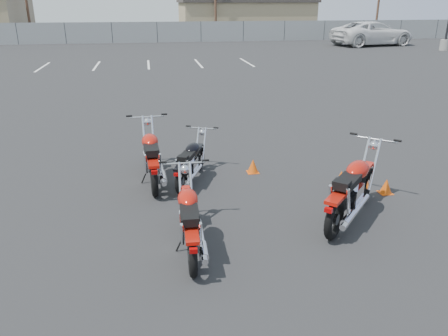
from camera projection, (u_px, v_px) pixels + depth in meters
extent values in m
plane|color=black|center=(219.00, 215.00, 7.69)|extent=(120.00, 120.00, 0.00)
torus|color=black|center=(150.00, 153.00, 9.80)|extent=(0.15, 0.67, 0.67)
cylinder|color=silver|center=(150.00, 153.00, 9.80)|extent=(0.12, 0.18, 0.18)
torus|color=black|center=(154.00, 180.00, 8.33)|extent=(0.15, 0.67, 0.67)
cylinder|color=silver|center=(154.00, 180.00, 8.33)|extent=(0.12, 0.18, 0.18)
cube|color=black|center=(152.00, 163.00, 9.05)|extent=(0.16, 1.17, 0.07)
cube|color=silver|center=(152.00, 161.00, 8.97)|extent=(0.33, 0.43, 0.33)
cylinder|color=silver|center=(151.00, 152.00, 8.90)|extent=(0.23, 0.29, 0.29)
ellipsoid|color=#AF150A|center=(150.00, 141.00, 9.08)|extent=(0.36, 0.66, 0.28)
cube|color=black|center=(151.00, 150.00, 8.60)|extent=(0.31, 0.62, 0.11)
cube|color=black|center=(152.00, 153.00, 8.33)|extent=(0.25, 0.21, 0.13)
cube|color=#AF150A|center=(153.00, 163.00, 8.18)|extent=(0.22, 0.47, 0.06)
cube|color=#AF150A|center=(149.00, 138.00, 9.67)|extent=(0.16, 0.38, 0.04)
cylinder|color=silver|center=(160.00, 163.00, 8.41)|extent=(0.06, 0.21, 0.44)
cylinder|color=silver|center=(146.00, 164.00, 8.35)|extent=(0.06, 0.21, 0.44)
cylinder|color=silver|center=(162.00, 172.00, 8.80)|extent=(0.15, 1.23, 0.14)
cylinder|color=silver|center=(163.00, 177.00, 8.47)|extent=(0.15, 0.40, 0.15)
cylinder|color=silver|center=(153.00, 136.00, 9.81)|extent=(0.07, 0.45, 0.88)
cylinder|color=silver|center=(144.00, 137.00, 9.77)|extent=(0.07, 0.45, 0.88)
sphere|color=silver|center=(147.00, 122.00, 9.85)|extent=(0.18, 0.18, 0.18)
cylinder|color=silver|center=(147.00, 117.00, 9.83)|extent=(0.78, 0.06, 0.03)
cylinder|color=black|center=(164.00, 114.00, 9.87)|extent=(0.13, 0.05, 0.04)
cylinder|color=black|center=(129.00, 116.00, 9.72)|extent=(0.13, 0.05, 0.04)
cylinder|color=black|center=(145.00, 175.00, 8.99)|extent=(0.18, 0.03, 0.33)
cube|color=#990505|center=(154.00, 172.00, 7.94)|extent=(0.11, 0.07, 0.07)
torus|color=black|center=(199.00, 158.00, 9.65)|extent=(0.30, 0.54, 0.54)
cylinder|color=silver|center=(199.00, 158.00, 9.65)|extent=(0.14, 0.17, 0.15)
torus|color=black|center=(181.00, 181.00, 8.46)|extent=(0.30, 0.54, 0.54)
cylinder|color=silver|center=(181.00, 181.00, 8.46)|extent=(0.14, 0.17, 0.15)
cube|color=black|center=(191.00, 167.00, 9.04)|extent=(0.45, 0.91, 0.05)
cube|color=silver|center=(190.00, 165.00, 8.98)|extent=(0.37, 0.42, 0.27)
cylinder|color=silver|center=(190.00, 158.00, 8.92)|extent=(0.25, 0.28, 0.24)
ellipsoid|color=black|center=(193.00, 149.00, 9.07)|extent=(0.46, 0.59, 0.23)
cube|color=black|center=(186.00, 157.00, 8.68)|extent=(0.41, 0.55, 0.09)
cube|color=black|center=(183.00, 159.00, 8.46)|extent=(0.25, 0.23, 0.11)
cube|color=black|center=(180.00, 167.00, 8.34)|extent=(0.30, 0.41, 0.05)
cube|color=black|center=(199.00, 146.00, 9.55)|extent=(0.23, 0.33, 0.04)
cylinder|color=silver|center=(188.00, 168.00, 8.48)|extent=(0.11, 0.17, 0.36)
cylinder|color=silver|center=(177.00, 167.00, 8.52)|extent=(0.11, 0.17, 0.36)
cylinder|color=silver|center=(194.00, 175.00, 8.78)|extent=(0.46, 0.95, 0.12)
cylinder|color=silver|center=(190.00, 179.00, 8.51)|extent=(0.22, 0.34, 0.12)
cylinder|color=silver|center=(204.00, 145.00, 9.63)|extent=(0.18, 0.35, 0.72)
cylinder|color=silver|center=(197.00, 144.00, 9.67)|extent=(0.18, 0.35, 0.72)
sphere|color=silver|center=(202.00, 132.00, 9.70)|extent=(0.19, 0.19, 0.15)
cylinder|color=silver|center=(202.00, 128.00, 9.68)|extent=(0.60, 0.27, 0.03)
cylinder|color=black|center=(216.00, 128.00, 9.59)|extent=(0.11, 0.07, 0.03)
cylinder|color=black|center=(188.00, 126.00, 9.72)|extent=(0.11, 0.07, 0.03)
cylinder|color=black|center=(184.00, 176.00, 9.05)|extent=(0.14, 0.07, 0.27)
cube|color=#990505|center=(176.00, 175.00, 8.14)|extent=(0.10, 0.09, 0.05)
torus|color=black|center=(187.00, 208.00, 7.26)|extent=(0.13, 0.61, 0.61)
cylinder|color=silver|center=(187.00, 208.00, 7.26)|extent=(0.11, 0.17, 0.16)
torus|color=black|center=(192.00, 256.00, 5.91)|extent=(0.13, 0.61, 0.61)
cylinder|color=silver|center=(192.00, 256.00, 5.91)|extent=(0.11, 0.17, 0.16)
cube|color=black|center=(189.00, 227.00, 6.57)|extent=(0.14, 1.07, 0.06)
cube|color=silver|center=(189.00, 225.00, 6.50)|extent=(0.30, 0.39, 0.30)
cylinder|color=silver|center=(189.00, 214.00, 6.44)|extent=(0.21, 0.26, 0.27)
ellipsoid|color=#AF150A|center=(188.00, 199.00, 6.60)|extent=(0.33, 0.60, 0.26)
cube|color=black|center=(190.00, 215.00, 6.16)|extent=(0.28, 0.57, 0.10)
cube|color=black|center=(191.00, 220.00, 5.91)|extent=(0.23, 0.19, 0.12)
cube|color=#AF150A|center=(192.00, 236.00, 5.77)|extent=(0.20, 0.43, 0.05)
cube|color=#AF150A|center=(186.00, 191.00, 7.15)|extent=(0.14, 0.35, 0.04)
cylinder|color=silver|center=(200.00, 233.00, 5.97)|extent=(0.06, 0.19, 0.40)
cylinder|color=silver|center=(182.00, 234.00, 5.94)|extent=(0.06, 0.19, 0.40)
cylinder|color=silver|center=(202.00, 240.00, 6.33)|extent=(0.13, 1.12, 0.13)
cylinder|color=silver|center=(204.00, 251.00, 6.03)|extent=(0.13, 0.36, 0.13)
cylinder|color=silver|center=(191.00, 187.00, 7.27)|extent=(0.06, 0.41, 0.80)
cylinder|color=silver|center=(180.00, 188.00, 7.25)|extent=(0.06, 0.41, 0.80)
sphere|color=silver|center=(185.00, 169.00, 7.32)|extent=(0.17, 0.17, 0.16)
cylinder|color=silver|center=(184.00, 163.00, 7.30)|extent=(0.71, 0.06, 0.03)
cylinder|color=black|center=(206.00, 160.00, 7.31)|extent=(0.12, 0.04, 0.04)
cylinder|color=black|center=(163.00, 162.00, 7.22)|extent=(0.12, 0.04, 0.04)
cylinder|color=black|center=(180.00, 242.00, 6.53)|extent=(0.16, 0.03, 0.30)
cube|color=#990505|center=(193.00, 251.00, 5.55)|extent=(0.10, 0.06, 0.06)
torus|color=black|center=(365.00, 184.00, 8.13)|extent=(0.56, 0.59, 0.69)
cylinder|color=silver|center=(365.00, 184.00, 8.13)|extent=(0.21, 0.21, 0.18)
torus|color=black|center=(334.00, 219.00, 6.82)|extent=(0.56, 0.59, 0.69)
cylinder|color=silver|center=(334.00, 219.00, 6.82)|extent=(0.21, 0.21, 0.18)
cube|color=black|center=(351.00, 197.00, 7.46)|extent=(0.90, 0.96, 0.07)
cube|color=silver|center=(351.00, 195.00, 7.39)|extent=(0.53, 0.54, 0.34)
cylinder|color=silver|center=(352.00, 184.00, 7.31)|extent=(0.36, 0.37, 0.30)
ellipsoid|color=#AF150A|center=(358.00, 170.00, 7.46)|extent=(0.71, 0.73, 0.29)
cube|color=black|center=(347.00, 182.00, 7.04)|extent=(0.65, 0.67, 0.11)
cube|color=black|center=(342.00, 185.00, 6.80)|extent=(0.33, 0.32, 0.14)
cube|color=#AF150A|center=(336.00, 198.00, 6.67)|extent=(0.48, 0.49, 0.06)
cube|color=#AF150A|center=(367.00, 166.00, 8.00)|extent=(0.37, 0.39, 0.05)
cylinder|color=silver|center=(348.00, 200.00, 6.78)|extent=(0.19, 0.19, 0.45)
cylinder|color=silver|center=(331.00, 196.00, 6.92)|extent=(0.19, 0.19, 0.45)
cylinder|color=silver|center=(355.00, 211.00, 7.12)|extent=(0.93, 1.00, 0.15)
cylinder|color=silver|center=(348.00, 219.00, 6.82)|extent=(0.38, 0.39, 0.15)
cylinder|color=silver|center=(375.00, 164.00, 8.05)|extent=(0.35, 0.37, 0.91)
cylinder|color=silver|center=(364.00, 162.00, 8.15)|extent=(0.35, 0.37, 0.91)
sphere|color=silver|center=(374.00, 145.00, 8.14)|extent=(0.26, 0.26, 0.18)
cylinder|color=silver|center=(375.00, 139.00, 8.12)|extent=(0.61, 0.57, 0.03)
cylinder|color=black|center=(398.00, 141.00, 7.88)|extent=(0.13, 0.12, 0.04)
cylinder|color=black|center=(354.00, 134.00, 8.29)|extent=(0.13, 0.12, 0.04)
cylinder|color=black|center=(339.00, 209.00, 7.52)|extent=(0.15, 0.14, 0.34)
cube|color=#990505|center=(329.00, 210.00, 6.46)|extent=(0.13, 0.13, 0.07)
cone|color=#DB4F0B|center=(341.00, 177.00, 8.97)|extent=(0.22, 0.22, 0.27)
cube|color=#DB4F0B|center=(340.00, 183.00, 9.02)|extent=(0.24, 0.24, 0.01)
cone|color=#DB4F0B|center=(386.00, 186.00, 8.52)|extent=(0.23, 0.23, 0.29)
cube|color=#DB4F0B|center=(385.00, 193.00, 8.57)|extent=(0.25, 0.25, 0.01)
cone|color=#DB4F0B|center=(253.00, 166.00, 9.56)|extent=(0.23, 0.23, 0.29)
cube|color=#DB4F0B|center=(253.00, 172.00, 9.61)|extent=(0.25, 0.25, 0.01)
cylinder|color=gray|center=(445.00, 45.00, 33.31)|extent=(0.70, 0.70, 0.80)
cube|color=gray|center=(157.00, 32.00, 39.57)|extent=(80.00, 0.04, 1.80)
cylinder|color=black|center=(17.00, 34.00, 37.66)|extent=(0.06, 0.06, 1.80)
cylinder|color=black|center=(65.00, 33.00, 38.30)|extent=(0.06, 0.06, 1.80)
cylinder|color=black|center=(112.00, 33.00, 38.94)|extent=(0.06, 0.06, 1.80)
cylinder|color=black|center=(157.00, 32.00, 39.57)|extent=(0.06, 0.06, 1.80)
cylinder|color=black|center=(201.00, 32.00, 40.21)|extent=(0.06, 0.06, 1.80)
cylinder|color=black|center=(243.00, 31.00, 40.85)|extent=(0.06, 0.06, 1.80)
cylinder|color=black|center=(284.00, 31.00, 41.49)|extent=(0.06, 0.06, 1.80)
cylinder|color=black|center=(324.00, 30.00, 42.13)|extent=(0.06, 0.06, 1.80)
cylinder|color=black|center=(363.00, 30.00, 42.76)|extent=(0.06, 0.06, 1.80)
cylinder|color=black|center=(400.00, 29.00, 43.40)|extent=(0.06, 0.06, 1.80)
cylinder|color=black|center=(437.00, 29.00, 44.04)|extent=(0.06, 0.06, 1.80)
cube|color=#968561|center=(244.00, 19.00, 49.16)|extent=(14.00, 9.00, 3.40)
cube|color=#3B3531|center=(244.00, 1.00, 48.50)|extent=(14.40, 9.40, 0.30)
cube|color=silver|center=(42.00, 67.00, 24.98)|extent=(0.12, 4.00, 0.01)
cube|color=silver|center=(96.00, 66.00, 25.45)|extent=(0.12, 4.00, 0.01)
cube|color=silver|center=(148.00, 65.00, 25.93)|extent=(0.12, 4.00, 0.01)
cube|color=silver|center=(199.00, 63.00, 26.41)|extent=(0.12, 4.00, 0.01)
cube|color=silver|center=(247.00, 62.00, 26.89)|extent=(0.12, 4.00, 0.01)
imported|color=silver|center=(373.00, 26.00, 36.65)|extent=(4.72, 8.59, 3.09)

